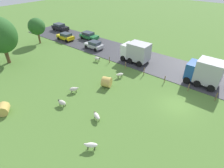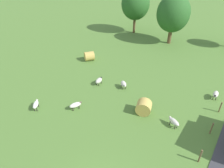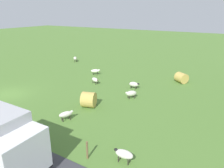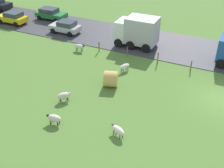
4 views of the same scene
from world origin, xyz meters
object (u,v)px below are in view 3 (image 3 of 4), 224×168
at_px(hay_bale_0, 181,78).
at_px(sheep_3, 131,93).
at_px(sheep_1, 95,80).
at_px(sheep_4, 134,84).
at_px(sheep_0, 124,154).
at_px(sheep_5, 95,71).
at_px(truck_1, 0,142).
at_px(hay_bale_1, 89,100).
at_px(sheep_2, 75,58).
at_px(sheep_6, 66,114).

bearing_deg(hay_bale_0, sheep_3, -22.27).
xyz_separation_m(sheep_1, sheep_4, (-0.86, 4.72, 0.01)).
relative_size(sheep_0, sheep_5, 1.04).
height_order(sheep_5, truck_1, truck_1).
bearing_deg(hay_bale_1, truck_1, 6.41).
height_order(sheep_1, hay_bale_0, hay_bale_0).
distance_m(sheep_1, sheep_5, 3.81).
relative_size(sheep_4, hay_bale_0, 0.95).
bearing_deg(sheep_0, sheep_4, -157.36).
height_order(sheep_0, sheep_3, sheep_3).
xyz_separation_m(sheep_3, hay_bale_0, (-7.56, 3.10, 0.09)).
xyz_separation_m(sheep_3, sheep_5, (-4.97, -7.86, 0.01)).
distance_m(sheep_4, sheep_5, 7.25).
distance_m(sheep_1, hay_bale_0, 10.49).
bearing_deg(hay_bale_1, sheep_2, -135.99).
distance_m(sheep_0, truck_1, 6.71).
relative_size(sheep_1, sheep_2, 1.02).
bearing_deg(sheep_6, hay_bale_1, 179.01).
bearing_deg(sheep_5, sheep_0, 40.35).
distance_m(hay_bale_0, truck_1, 20.83).
relative_size(sheep_5, hay_bale_1, 0.83).
bearing_deg(hay_bale_0, sheep_0, 2.47).
bearing_deg(hay_bale_0, hay_bale_1, -26.08).
xyz_separation_m(sheep_1, truck_1, (14.57, 4.25, 1.35)).
distance_m(sheep_4, truck_1, 15.50).
xyz_separation_m(sheep_1, hay_bale_0, (-5.72, 8.79, 0.13)).
height_order(sheep_2, truck_1, truck_1).
xyz_separation_m(sheep_0, sheep_6, (-2.02, -6.30, -0.02)).
relative_size(sheep_1, hay_bale_0, 1.01).
height_order(sheep_2, hay_bale_0, hay_bale_0).
relative_size(sheep_4, sheep_5, 1.03).
height_order(sheep_1, sheep_6, sheep_6).
bearing_deg(sheep_3, sheep_1, -107.91).
relative_size(sheep_0, hay_bale_0, 0.96).
height_order(sheep_3, sheep_4, sheep_3).
distance_m(sheep_2, hay_bale_0, 18.60).
bearing_deg(sheep_6, sheep_3, 159.62).
bearing_deg(sheep_2, truck_1, 31.95).
bearing_deg(sheep_1, sheep_2, -128.76).
xyz_separation_m(sheep_4, hay_bale_0, (-4.86, 4.07, 0.12)).
distance_m(sheep_1, sheep_4, 4.79).
height_order(sheep_2, sheep_6, sheep_2).
bearing_deg(sheep_4, sheep_2, -115.66).
height_order(sheep_6, truck_1, truck_1).
height_order(sheep_1, sheep_2, sheep_2).
height_order(sheep_2, sheep_5, sheep_2).
bearing_deg(hay_bale_1, sheep_5, -148.25).
xyz_separation_m(sheep_1, sheep_5, (-3.13, -2.17, 0.04)).
distance_m(sheep_5, truck_1, 18.88).
bearing_deg(hay_bale_1, hay_bale_0, 153.92).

